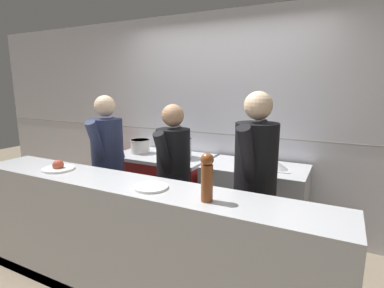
{
  "coord_description": "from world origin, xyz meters",
  "views": [
    {
      "loc": [
        1.36,
        -2.0,
        1.75
      ],
      "look_at": [
        -0.01,
        0.69,
        1.15
      ],
      "focal_mm": 28.0,
      "sensor_mm": 36.0,
      "label": 1
    }
  ],
  "objects_px": {
    "oven_range": "(163,189)",
    "chef_sous": "(174,177)",
    "chef_line": "(255,184)",
    "stock_pot": "(140,146)",
    "chef_head_cook": "(108,164)",
    "sauce_pot": "(180,148)",
    "plated_dish_main": "(58,167)",
    "chefs_knife": "(268,171)",
    "mixing_bowl_steel": "(277,165)",
    "plated_dish_appetiser": "(151,187)",
    "pepper_mill": "(207,176)"
  },
  "relations": [
    {
      "from": "plated_dish_main",
      "to": "plated_dish_appetiser",
      "type": "xyz_separation_m",
      "value": [
        1.01,
        -0.03,
        -0.01
      ]
    },
    {
      "from": "chefs_knife",
      "to": "plated_dish_appetiser",
      "type": "bearing_deg",
      "value": -115.47
    },
    {
      "from": "chefs_knife",
      "to": "chef_line",
      "type": "distance_m",
      "value": 0.59
    },
    {
      "from": "oven_range",
      "to": "chef_line",
      "type": "xyz_separation_m",
      "value": [
        1.37,
        -0.73,
        0.5
      ]
    },
    {
      "from": "plated_dish_appetiser",
      "to": "chef_head_cook",
      "type": "xyz_separation_m",
      "value": [
        -0.99,
        0.63,
        -0.1
      ]
    },
    {
      "from": "pepper_mill",
      "to": "chef_sous",
      "type": "distance_m",
      "value": 1.01
    },
    {
      "from": "stock_pot",
      "to": "chefs_knife",
      "type": "height_order",
      "value": "stock_pot"
    },
    {
      "from": "oven_range",
      "to": "plated_dish_main",
      "type": "distance_m",
      "value": 1.46
    },
    {
      "from": "chefs_knife",
      "to": "pepper_mill",
      "type": "distance_m",
      "value": 1.28
    },
    {
      "from": "stock_pot",
      "to": "mixing_bowl_steel",
      "type": "xyz_separation_m",
      "value": [
        1.71,
        0.02,
        -0.04
      ]
    },
    {
      "from": "oven_range",
      "to": "pepper_mill",
      "type": "bearing_deg",
      "value": -48.35
    },
    {
      "from": "chef_head_cook",
      "to": "oven_range",
      "type": "bearing_deg",
      "value": 56.79
    },
    {
      "from": "plated_dish_main",
      "to": "chef_sous",
      "type": "distance_m",
      "value": 1.04
    },
    {
      "from": "stock_pot",
      "to": "pepper_mill",
      "type": "height_order",
      "value": "pepper_mill"
    },
    {
      "from": "chefs_knife",
      "to": "chef_line",
      "type": "xyz_separation_m",
      "value": [
        0.03,
        -0.59,
        0.04
      ]
    },
    {
      "from": "chefs_knife",
      "to": "plated_dish_main",
      "type": "height_order",
      "value": "plated_dish_main"
    },
    {
      "from": "plated_dish_main",
      "to": "oven_range",
      "type": "bearing_deg",
      "value": 79.58
    },
    {
      "from": "sauce_pot",
      "to": "pepper_mill",
      "type": "xyz_separation_m",
      "value": [
        0.96,
        -1.36,
        0.16
      ]
    },
    {
      "from": "oven_range",
      "to": "mixing_bowl_steel",
      "type": "xyz_separation_m",
      "value": [
        1.4,
        -0.01,
        0.49
      ]
    },
    {
      "from": "sauce_pot",
      "to": "chef_sous",
      "type": "relative_size",
      "value": 0.18
    },
    {
      "from": "oven_range",
      "to": "stock_pot",
      "type": "bearing_deg",
      "value": -174.62
    },
    {
      "from": "sauce_pot",
      "to": "pepper_mill",
      "type": "distance_m",
      "value": 1.67
    },
    {
      "from": "chefs_knife",
      "to": "chef_head_cook",
      "type": "bearing_deg",
      "value": -159.96
    },
    {
      "from": "sauce_pot",
      "to": "chef_line",
      "type": "distance_m",
      "value": 1.31
    },
    {
      "from": "chef_sous",
      "to": "chef_line",
      "type": "relative_size",
      "value": 0.93
    },
    {
      "from": "sauce_pot",
      "to": "chef_head_cook",
      "type": "relative_size",
      "value": 0.17
    },
    {
      "from": "oven_range",
      "to": "mixing_bowl_steel",
      "type": "bearing_deg",
      "value": -0.21
    },
    {
      "from": "oven_range",
      "to": "sauce_pot",
      "type": "bearing_deg",
      "value": -4.08
    },
    {
      "from": "mixing_bowl_steel",
      "to": "plated_dish_main",
      "type": "bearing_deg",
      "value": -141.46
    },
    {
      "from": "chef_head_cook",
      "to": "sauce_pot",
      "type": "bearing_deg",
      "value": 38.95
    },
    {
      "from": "plated_dish_main",
      "to": "chef_sous",
      "type": "relative_size",
      "value": 0.17
    },
    {
      "from": "sauce_pot",
      "to": "chef_head_cook",
      "type": "distance_m",
      "value": 0.85
    },
    {
      "from": "oven_range",
      "to": "stock_pot",
      "type": "distance_m",
      "value": 0.62
    },
    {
      "from": "chef_line",
      "to": "stock_pot",
      "type": "bearing_deg",
      "value": 160.21
    },
    {
      "from": "stock_pot",
      "to": "plated_dish_main",
      "type": "bearing_deg",
      "value": -86.9
    },
    {
      "from": "plated_dish_appetiser",
      "to": "chef_line",
      "type": "bearing_deg",
      "value": 45.69
    },
    {
      "from": "oven_range",
      "to": "chef_line",
      "type": "relative_size",
      "value": 0.7
    },
    {
      "from": "pepper_mill",
      "to": "sauce_pot",
      "type": "bearing_deg",
      "value": 125.21
    },
    {
      "from": "plated_dish_main",
      "to": "chefs_knife",
      "type": "bearing_deg",
      "value": 36.64
    },
    {
      "from": "chefs_knife",
      "to": "pepper_mill",
      "type": "bearing_deg",
      "value": -95.25
    },
    {
      "from": "oven_range",
      "to": "chef_sous",
      "type": "relative_size",
      "value": 0.75
    },
    {
      "from": "stock_pot",
      "to": "oven_range",
      "type": "bearing_deg",
      "value": 5.38
    },
    {
      "from": "mixing_bowl_steel",
      "to": "chef_line",
      "type": "bearing_deg",
      "value": -92.76
    },
    {
      "from": "stock_pot",
      "to": "chef_head_cook",
      "type": "bearing_deg",
      "value": -82.86
    },
    {
      "from": "oven_range",
      "to": "chef_line",
      "type": "distance_m",
      "value": 1.63
    },
    {
      "from": "plated_dish_appetiser",
      "to": "chef_head_cook",
      "type": "bearing_deg",
      "value": 147.46
    },
    {
      "from": "oven_range",
      "to": "chef_sous",
      "type": "bearing_deg",
      "value": -50.33
    },
    {
      "from": "chef_head_cook",
      "to": "pepper_mill",
      "type": "bearing_deg",
      "value": -40.27
    },
    {
      "from": "plated_dish_appetiser",
      "to": "pepper_mill",
      "type": "bearing_deg",
      "value": -4.54
    },
    {
      "from": "mixing_bowl_steel",
      "to": "plated_dish_appetiser",
      "type": "height_order",
      "value": "plated_dish_appetiser"
    }
  ]
}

